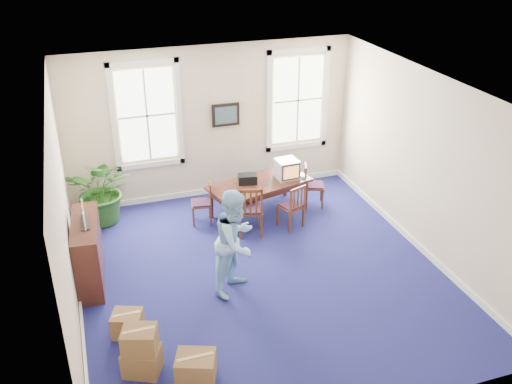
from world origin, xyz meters
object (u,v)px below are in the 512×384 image
object	(u,v)px
crt_tv	(287,169)
chair_near_left	(250,209)
man	(236,242)
potted_plant	(103,190)
credenza	(88,252)
cardboard_boxes	(154,342)
conference_table	(259,198)

from	to	relation	value
crt_tv	chair_near_left	size ratio (longest dim) A/B	0.45
man	potted_plant	world-z (taller)	man
chair_near_left	potted_plant	bearing A→B (deg)	-12.60
chair_near_left	credenza	size ratio (longest dim) A/B	0.72
crt_tv	chair_near_left	bearing A→B (deg)	-148.20
crt_tv	cardboard_boxes	xyz separation A→B (m)	(-3.29, -3.65, -0.51)
man	cardboard_boxes	distance (m)	2.09
crt_tv	chair_near_left	world-z (taller)	crt_tv
chair_near_left	man	bearing A→B (deg)	79.58
potted_plant	man	bearing A→B (deg)	-58.07
crt_tv	man	world-z (taller)	man
crt_tv	cardboard_boxes	distance (m)	4.94
conference_table	credenza	bearing A→B (deg)	-173.57
conference_table	potted_plant	bearing A→B (deg)	153.09
man	cardboard_boxes	bearing A→B (deg)	176.97
potted_plant	credenza	bearing A→B (deg)	-102.01
man	credenza	size ratio (longest dim) A/B	1.25
potted_plant	cardboard_boxes	xyz separation A→B (m)	(0.27, -4.22, -0.32)
chair_near_left	credenza	bearing A→B (deg)	26.81
potted_plant	cardboard_boxes	size ratio (longest dim) A/B	1.07
crt_tv	credenza	distance (m)	4.23
man	credenza	xyz separation A→B (m)	(-2.23, 0.95, -0.33)
conference_table	crt_tv	xyz separation A→B (m)	(0.60, 0.05, 0.54)
conference_table	credenza	size ratio (longest dim) A/B	1.42
conference_table	chair_near_left	world-z (taller)	chair_near_left
chair_near_left	crt_tv	bearing A→B (deg)	-129.56
man	cardboard_boxes	world-z (taller)	man
credenza	conference_table	bearing A→B (deg)	25.80
man	chair_near_left	bearing A→B (deg)	21.90
conference_table	potted_plant	world-z (taller)	potted_plant
conference_table	cardboard_boxes	world-z (taller)	cardboard_boxes
conference_table	crt_tv	size ratio (longest dim) A/B	4.35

